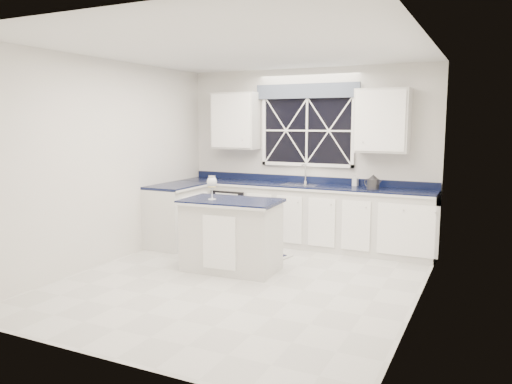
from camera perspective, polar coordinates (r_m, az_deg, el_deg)
The scene contains 13 objects.
ground at distance 6.06m, azimuth -1.64°, elevation -10.09°, with size 4.50×4.50×0.00m, color silver.
back_wall at distance 7.84m, azimuth 5.91°, elevation 4.07°, with size 4.00×0.10×2.70m, color silver.
base_cabinets at distance 7.65m, azimuth 2.29°, elevation -2.79°, with size 3.99×1.60×0.90m.
countertop at distance 7.61m, azimuth 5.10°, elevation 0.71°, with size 3.98×0.64×0.04m, color black.
dishwasher at distance 8.13m, azimuth -2.22°, elevation -2.43°, with size 0.60×0.58×0.82m, color black.
window at distance 7.78m, azimuth 5.85°, elevation 7.58°, with size 1.65×0.09×1.26m.
upper_cabinets at distance 7.67m, azimuth 5.54°, elevation 8.10°, with size 3.10×0.34×0.90m.
faucet at distance 7.77m, azimuth 5.62°, elevation 2.18°, with size 0.05×0.20×0.30m.
island at distance 6.38m, azimuth -2.82°, elevation -4.90°, with size 1.26×0.81×0.91m.
rug at distance 7.18m, azimuth -1.43°, elevation -7.11°, with size 1.34×0.98×0.02m.
kettle at distance 7.25m, azimuth 13.22°, elevation 1.08°, with size 0.28×0.23×0.21m.
wine_glass at distance 6.29m, azimuth -5.06°, elevation 1.01°, with size 0.13×0.13×0.30m.
soap_bottle at distance 7.55m, azimuth 11.28°, elevation 1.31°, with size 0.07×0.08×0.17m, color silver.
Camera 1 is at (2.66, -5.11, 1.88)m, focal length 35.00 mm.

